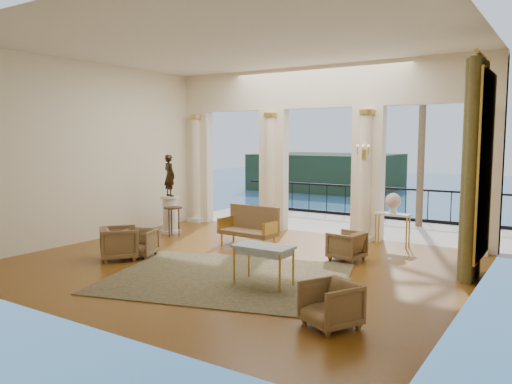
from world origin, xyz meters
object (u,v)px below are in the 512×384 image
Objects in this scene: settee at (250,226)px; console_table at (393,219)px; armchair_a at (139,241)px; armchair_b at (331,302)px; armchair_d at (119,241)px; pedestal at (170,215)px; side_table at (173,211)px; game_table at (264,250)px; armchair_c at (346,244)px; statue at (169,175)px.

console_table is (2.95, 1.77, 0.19)m from settee.
armchair_a is 2.71m from settee.
armchair_b is 0.80× the size of console_table.
armchair_d is 6.39m from console_table.
side_table is (0.42, -0.34, 0.18)m from pedestal.
game_table is at bearing -49.56° from settee.
armchair_d is at bearing -49.11° from armchair_c.
statue reaches higher than armchair_b.
side_table is at bearing -172.49° from settee.
console_table is (0.39, 1.90, 0.32)m from armchair_c.
console_table reaches higher than armchair_d.
armchair_b is 0.68× the size of pedestal.
game_table is (3.43, -0.34, 0.30)m from armchair_a.
side_table reaches higher than game_table.
armchair_a is 0.87× the size of side_table.
armchair_b is 0.89× the size of armchair_d.
armchair_b is 0.61× the size of statue.
statue is at bearing -84.22° from armchair_c.
armchair_b is at bearing 28.27° from armchair_c.
pedestal reaches higher than armchair_b.
armchair_b is 3.93m from armchair_c.
armchair_c is at bearing 78.39° from game_table.
pedestal is (-5.31, 0.29, 0.15)m from armchair_c.
console_table is (-0.92, 5.61, 0.32)m from armchair_b.
settee is at bearing -3.21° from pedestal.
statue is at bearing 140.69° from side_table.
armchair_c is 1.97m from console_table.
side_table reaches higher than armchair_c.
console_table reaches higher than armchair_c.
statue is (-4.79, 2.80, 0.95)m from game_table.
game_table is at bearing 167.27° from statue.
statue is at bearing 149.80° from game_table.
pedestal is at bearing -160.10° from console_table.
armchair_c is 5.32m from pedestal.
console_table reaches higher than game_table.
armchair_d reaches higher than armchair_c.
armchair_d is at bearing -73.49° from side_table.
pedestal is 1.30× the size of side_table.
game_table is (-1.83, 1.19, 0.29)m from armchair_b.
game_table is at bearing -30.37° from pedestal.
pedestal is 1.10m from statue.
settee is (1.40, 2.31, 0.14)m from armchair_a.
armchair_c is 0.60× the size of statue.
console_table is at bearing 15.86° from pedestal.
pedestal is 1.17× the size of console_table.
armchair_a is 0.99× the size of armchair_c.
console_table is (0.91, 4.42, 0.03)m from game_table.
armchair_b is at bearing -153.64° from armchair_d.
armchair_d reaches higher than armchair_b.
armchair_a is 0.45m from armchair_d.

